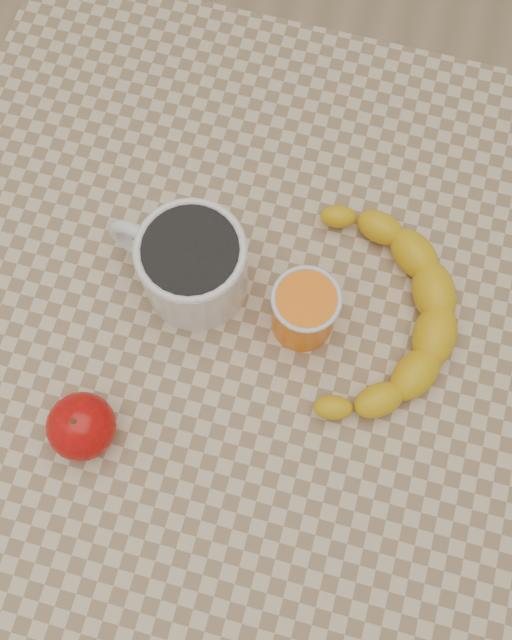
% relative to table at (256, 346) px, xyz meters
% --- Properties ---
extents(ground, '(3.00, 3.00, 0.00)m').
position_rel_table_xyz_m(ground, '(0.00, 0.00, -0.66)').
color(ground, tan).
rests_on(ground, ground).
extents(table, '(0.80, 0.80, 0.75)m').
position_rel_table_xyz_m(table, '(0.00, 0.00, 0.00)').
color(table, '#C4AD8A').
rests_on(table, ground).
extents(coffee_mug, '(0.17, 0.13, 0.10)m').
position_rel_table_xyz_m(coffee_mug, '(-0.08, 0.03, 0.14)').
color(coffee_mug, silver).
rests_on(coffee_mug, table).
extents(orange_juice_glass, '(0.07, 0.07, 0.08)m').
position_rel_table_xyz_m(orange_juice_glass, '(0.05, 0.02, 0.13)').
color(orange_juice_glass, '#FF6B08').
rests_on(orange_juice_glass, table).
extents(apple, '(0.09, 0.09, 0.06)m').
position_rel_table_xyz_m(apple, '(-0.14, -0.16, 0.12)').
color(apple, '#A30508').
rests_on(apple, table).
extents(banana, '(0.22, 0.30, 0.05)m').
position_rel_table_xyz_m(banana, '(0.12, 0.04, 0.11)').
color(banana, gold).
rests_on(banana, table).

